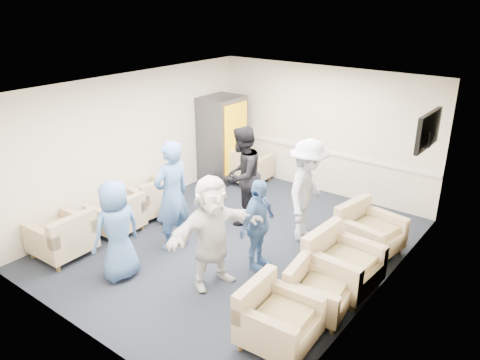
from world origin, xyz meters
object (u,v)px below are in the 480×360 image
Objects in this scene: armchair_corner at (246,168)px; person_mid_left at (172,196)px; armchair_right_midfar at (340,265)px; armchair_left_mid at (118,217)px; armchair_left_far at (153,199)px; armchair_right_near at (275,320)px; armchair_right_far at (367,233)px; person_front_left at (117,231)px; person_back_left at (242,176)px; person_back_right at (307,191)px; person_front_right at (212,232)px; vending_machine at (222,139)px; armchair_left_near at (64,238)px; person_mid_right at (258,225)px; armchair_right_midnear at (315,293)px.

armchair_corner is 3.23m from person_mid_left.
armchair_left_mid is at bearing 105.91° from armchair_right_midfar.
armchair_left_far is 1.06× the size of armchair_right_near.
armchair_right_far is 4.01m from person_front_left.
person_back_left is at bearing 120.75° from armchair_corner.
person_back_right is 1.06× the size of person_front_right.
person_back_left reaches higher than armchair_right_midfar.
person_mid_left is (1.23, -0.64, 0.61)m from armchair_left_far.
vending_machine is (-0.56, -0.16, 0.62)m from armchair_corner.
armchair_left_near is 0.59× the size of person_mid_right.
person_front_left is (-2.77, -1.04, 0.48)m from armchair_right_midnear.
person_back_left is (-2.43, 0.84, 0.56)m from armchair_right_midfar.
person_back_left is 1.31m from person_back_right.
person_mid_right is (2.65, 0.60, 0.43)m from armchair_left_mid.
person_mid_left is at bearing 133.89° from armchair_right_far.
person_back_right is (1.64, 2.74, 0.13)m from person_front_left.
armchair_right_midnear is 2.97m from person_back_left.
person_back_left is at bearing 149.79° from armchair_left_near.
armchair_right_midfar is 3.31m from person_front_left.
vending_machine reaches higher than armchair_right_far.
person_mid_left reaches higher than armchair_left_far.
armchair_left_far is at bearing -110.29° from person_mid_left.
person_mid_left is at bearing 99.74° from person_mid_right.
person_mid_right reaches higher than armchair_corner.
person_front_left reaches higher than armchair_corner.
armchair_right_midnear is 1.93m from armchair_right_far.
armchair_left_far is 0.61× the size of person_front_left.
armchair_left_near is at bearing -34.97° from person_mid_left.
armchair_corner is 0.48× the size of vending_machine.
armchair_right_near is 2.80m from person_back_right.
armchair_right_midnear is at bearing -158.37° from person_back_right.
armchair_right_near is 1.62m from person_front_right.
person_front_left is 1.44m from person_front_right.
armchair_right_near is (3.91, -1.58, 0.00)m from armchair_left_far.
person_mid_right is (-1.18, 1.27, 0.41)m from armchair_right_near.
armchair_left_far is 0.93× the size of armchair_right_far.
person_mid_left is (-2.68, 0.94, 0.61)m from armchair_right_near.
person_mid_left reaches higher than person_back_right.
person_front_left is (1.19, 0.18, 0.45)m from armchair_left_near.
person_mid_left is (1.15, 0.26, 0.63)m from armchair_left_mid.
person_back_left is 1.01× the size of person_back_right.
armchair_left_near is 0.51× the size of person_front_right.
armchair_right_far is (3.81, 2.09, 0.04)m from armchair_left_mid.
armchair_right_near is 1.04× the size of armchair_right_midnear.
armchair_right_midfar is 1.58m from person_back_right.
person_front_left is 0.83× the size of person_mid_left.
armchair_left_mid is 0.91m from armchair_left_far.
armchair_left_near is at bearing -38.74° from person_back_left.
person_back_left reaches higher than person_back_right.
armchair_right_midfar is (3.99, -0.01, 0.03)m from armchair_left_far.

